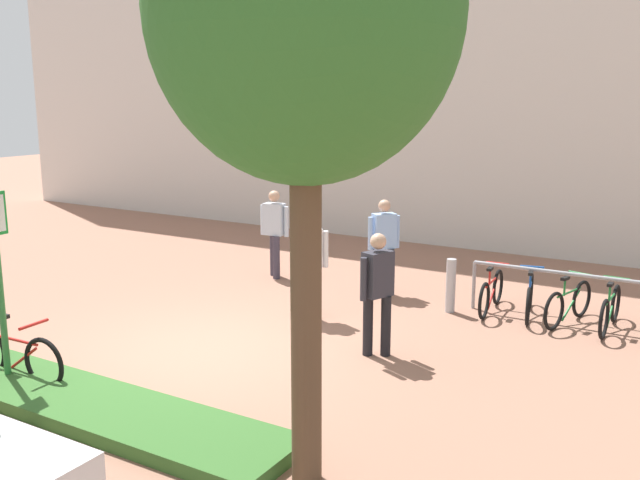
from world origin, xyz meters
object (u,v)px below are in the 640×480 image
(person_suited_dark, at_px, (378,287))
(person_casual_tan, at_px, (275,228))
(bike_rack_cluster, at_px, (589,305))
(person_shirt_blue, at_px, (309,258))
(tree_sidewalk, at_px, (305,13))
(person_shirt_white, at_px, (384,241))
(bollard_steel, at_px, (451,286))
(bike_at_sign, at_px, (15,355))

(person_suited_dark, relative_size, person_casual_tan, 1.00)
(bike_rack_cluster, bearing_deg, person_suited_dark, -129.24)
(person_suited_dark, bearing_deg, person_shirt_blue, 150.44)
(bike_rack_cluster, bearing_deg, person_casual_tan, 179.84)
(tree_sidewalk, distance_m, bike_rack_cluster, 7.27)
(tree_sidewalk, height_order, person_shirt_white, tree_sidewalk)
(person_shirt_blue, xyz_separation_m, person_casual_tan, (-1.94, 1.86, 0.00))
(tree_sidewalk, height_order, person_shirt_blue, tree_sidewalk)
(person_suited_dark, xyz_separation_m, person_shirt_blue, (-1.67, 0.95, 0.00))
(bollard_steel, bearing_deg, person_shirt_white, 163.83)
(person_shirt_white, bearing_deg, bike_at_sign, -110.45)
(person_shirt_blue, distance_m, person_casual_tan, 2.69)
(person_suited_dark, height_order, person_shirt_white, same)
(person_shirt_blue, bearing_deg, bike_at_sign, -113.91)
(tree_sidewalk, xyz_separation_m, bollard_steel, (-0.70, 5.62, -3.74))
(bike_at_sign, distance_m, bike_rack_cluster, 8.26)
(tree_sidewalk, xyz_separation_m, person_shirt_blue, (-2.54, 4.17, -3.21))
(bollard_steel, xyz_separation_m, person_suited_dark, (-0.17, -2.40, 0.53))
(bike_at_sign, height_order, bike_rack_cluster, bike_at_sign)
(bike_at_sign, distance_m, bollard_steel, 6.63)
(person_suited_dark, relative_size, person_shirt_blue, 1.00)
(person_suited_dark, distance_m, person_casual_tan, 4.58)
(person_casual_tan, bearing_deg, person_shirt_blue, -43.71)
(person_shirt_blue, xyz_separation_m, person_shirt_white, (0.41, 1.87, 0.00))
(bollard_steel, distance_m, person_casual_tan, 3.84)
(bollard_steel, bearing_deg, person_suited_dark, -94.00)
(bollard_steel, distance_m, person_shirt_blue, 2.40)
(bike_at_sign, bearing_deg, bike_rack_cluster, 45.78)
(person_casual_tan, xyz_separation_m, person_shirt_white, (2.35, 0.01, 0.00))
(person_casual_tan, bearing_deg, bike_rack_cluster, -0.16)
(tree_sidewalk, xyz_separation_m, bike_at_sign, (-4.35, 0.09, -3.84))
(person_casual_tan, relative_size, person_shirt_white, 1.00)
(bike_at_sign, relative_size, bike_rack_cluster, 0.45)
(person_suited_dark, bearing_deg, person_casual_tan, 142.19)
(tree_sidewalk, xyz_separation_m, person_shirt_white, (-2.13, 6.04, -3.21))
(bollard_steel, distance_m, person_suited_dark, 2.47)
(tree_sidewalk, height_order, bike_at_sign, tree_sidewalk)
(bike_rack_cluster, relative_size, person_shirt_white, 2.19)
(bike_rack_cluster, height_order, person_suited_dark, person_suited_dark)
(bollard_steel, distance_m, person_shirt_white, 1.58)
(bollard_steel, xyz_separation_m, person_shirt_white, (-1.43, 0.41, 0.53))
(bike_rack_cluster, xyz_separation_m, person_suited_dark, (-2.28, -2.79, 0.64))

